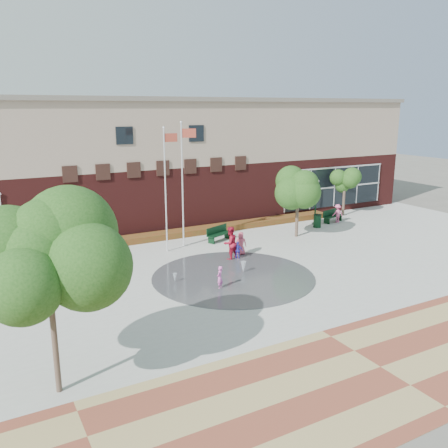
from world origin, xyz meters
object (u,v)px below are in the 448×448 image
flagpole_left (166,184)px  bench_left (101,251)px  flagpole_right (183,178)px  trash_can (317,221)px  tree_big_left (46,244)px  child_splash (220,278)px

flagpole_left → bench_left: size_ratio=3.70×
flagpole_right → trash_can: 11.09m
tree_big_left → bench_left: bearing=70.2°
flagpole_left → bench_left: (-3.83, 0.97, -3.84)m
flagpole_left → tree_big_left: (-8.49, -12.01, 0.58)m
flagpole_left → child_splash: flagpole_left is taller
flagpole_right → tree_big_left: (-9.84, -12.58, 0.42)m
flagpole_left → flagpole_right: 1.47m
flagpole_left → trash_can: 12.32m
bench_left → tree_big_left: tree_big_left is taller
flagpole_right → bench_left: size_ratio=3.83×
flagpole_right → trash_can: (10.41, -0.32, -3.83)m
trash_can → bench_left: bearing=177.3°
flagpole_right → tree_big_left: 15.98m
flagpole_left → child_splash: size_ratio=6.55×
child_splash → flagpole_left: bearing=-129.7°
flagpole_left → flagpole_right: size_ratio=0.97×
tree_big_left → trash_can: bearing=31.2°
bench_left → flagpole_left: bearing=-39.1°
flagpole_left → trash_can: flagpole_left is taller
flagpole_right → child_splash: flagpole_right is taller
flagpole_right → trash_can: flagpole_right is taller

